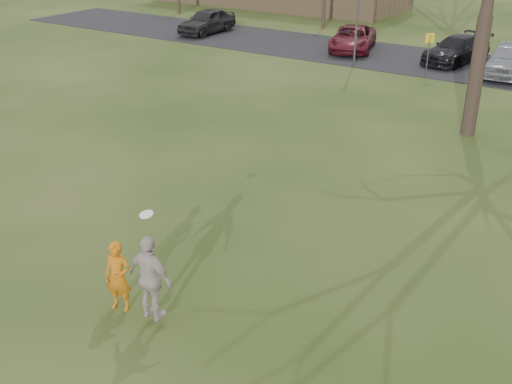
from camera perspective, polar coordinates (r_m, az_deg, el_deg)
ground at (r=12.46m, az=-10.39°, el=-12.94°), size 120.00×120.00×0.00m
parking_strip at (r=33.49m, az=20.45°, el=10.65°), size 62.00×6.50×0.04m
player_defender at (r=12.83m, az=-12.71°, el=-7.68°), size 0.65×0.52×1.55m
car_0 at (r=40.51m, az=-4.59°, el=15.57°), size 1.81×4.45×1.51m
car_2 at (r=35.93m, az=9.00°, el=13.93°), size 3.48×5.19×1.32m
car_3 at (r=34.26m, az=18.16°, el=12.48°), size 2.91×4.95×1.34m
car_4 at (r=32.52m, az=22.45°, el=11.39°), size 2.21×4.71×1.56m
catching_play at (r=12.09m, az=-9.76°, el=-7.94°), size 1.07×0.49×2.27m
sign_yellow at (r=30.86m, az=15.78°, el=12.87°), size 0.35×0.35×2.08m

